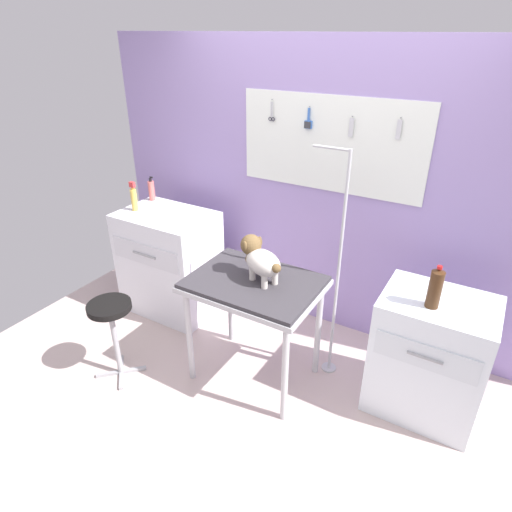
{
  "coord_description": "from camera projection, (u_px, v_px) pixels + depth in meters",
  "views": [
    {
      "loc": [
        1.22,
        -1.81,
        2.32
      ],
      "look_at": [
        -0.04,
        0.33,
        1.02
      ],
      "focal_mm": 30.59,
      "sensor_mm": 36.0,
      "label": 1
    }
  ],
  "objects": [
    {
      "name": "grooming_table",
      "position": [
        254.0,
        292.0,
        2.96
      ],
      "size": [
        0.88,
        0.65,
        0.82
      ],
      "color": "#B7B7BC",
      "rests_on": "ground"
    },
    {
      "name": "counter_left",
      "position": [
        170.0,
        262.0,
        3.88
      ],
      "size": [
        0.8,
        0.58,
        0.93
      ],
      "color": "white",
      "rests_on": "ground"
    },
    {
      "name": "rear_wall_panel",
      "position": [
        322.0,
        193.0,
        3.45
      ],
      "size": [
        4.0,
        0.11,
        2.3
      ],
      "color": "#9E86C6",
      "rests_on": "ground"
    },
    {
      "name": "stool",
      "position": [
        111.0,
        319.0,
        3.07
      ],
      "size": [
        0.31,
        0.31,
        0.63
      ],
      "color": "#9E9EA3",
      "rests_on": "ground"
    },
    {
      "name": "dog",
      "position": [
        260.0,
        259.0,
        2.86
      ],
      "size": [
        0.39,
        0.28,
        0.29
      ],
      "color": "silver",
      "rests_on": "grooming_table"
    },
    {
      "name": "cabinet_right",
      "position": [
        429.0,
        356.0,
        2.84
      ],
      "size": [
        0.68,
        0.54,
        0.85
      ],
      "color": "white",
      "rests_on": "ground"
    },
    {
      "name": "spray_bottle_short",
      "position": [
        134.0,
        198.0,
        3.68
      ],
      "size": [
        0.05,
        0.05,
        0.25
      ],
      "color": "gold",
      "rests_on": "counter_left"
    },
    {
      "name": "ground",
      "position": [
        237.0,
        409.0,
        3.02
      ],
      "size": [
        4.4,
        4.0,
        0.04
      ],
      "primitive_type": "cube",
      "color": "#C3ADA7"
    },
    {
      "name": "soda_bottle",
      "position": [
        435.0,
        288.0,
        2.53
      ],
      "size": [
        0.08,
        0.08,
        0.27
      ],
      "color": "#402512",
      "rests_on": "cabinet_right"
    },
    {
      "name": "grooming_arm",
      "position": [
        336.0,
        280.0,
        2.99
      ],
      "size": [
        0.29,
        0.11,
        1.69
      ],
      "color": "#B7B7BC",
      "rests_on": "ground"
    },
    {
      "name": "conditioner_bottle",
      "position": [
        152.0,
        190.0,
        3.92
      ],
      "size": [
        0.06,
        0.06,
        0.22
      ],
      "color": "#D3635D",
      "rests_on": "counter_left"
    }
  ]
}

